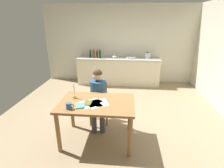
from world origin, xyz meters
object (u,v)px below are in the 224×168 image
(person_seated, at_px, (98,95))
(coffee_mug, at_px, (69,106))
(bottle_vinegar, at_px, (94,54))
(wine_glass_back_right, at_px, (110,54))
(wine_glass_near_sink, at_px, (120,54))
(stovetop_kettle, at_px, (148,56))
(dining_table, at_px, (97,108))
(bottle_wine_red, at_px, (97,54))
(book_magazine, at_px, (88,103))
(chair_at_table, at_px, (99,100))
(sink_unit, at_px, (131,57))
(mixing_bowl, at_px, (114,57))
(wine_glass_by_kettle, at_px, (118,54))
(wine_glass_back_left, at_px, (113,54))
(book_cookery, at_px, (80,106))
(bottle_sauce, at_px, (100,54))
(candlestick, at_px, (75,94))
(bottle_oil, at_px, (90,54))

(person_seated, height_order, coffee_mug, person_seated)
(bottle_vinegar, distance_m, wine_glass_back_right, 0.58)
(wine_glass_near_sink, bearing_deg, stovetop_kettle, -9.44)
(dining_table, height_order, bottle_wine_red, bottle_wine_red)
(book_magazine, relative_size, wine_glass_near_sink, 1.21)
(chair_at_table, distance_m, sink_unit, 2.57)
(dining_table, distance_m, sink_unit, 3.17)
(mixing_bowl, bearing_deg, bottle_vinegar, -176.44)
(chair_at_table, height_order, stovetop_kettle, stovetop_kettle)
(chair_at_table, distance_m, person_seated, 0.25)
(stovetop_kettle, bearing_deg, bottle_vinegar, -178.64)
(sink_unit, xyz_separation_m, wine_glass_by_kettle, (-0.45, 0.15, 0.09))
(wine_glass_back_left, bearing_deg, bottle_vinegar, -163.56)
(book_cookery, relative_size, bottle_sauce, 0.61)
(dining_table, bearing_deg, bottle_sauce, 97.87)
(chair_at_table, height_order, book_magazine, chair_at_table)
(dining_table, bearing_deg, candlestick, 164.16)
(bottle_vinegar, xyz_separation_m, wine_glass_back_right, (0.55, 0.19, -0.02))
(wine_glass_by_kettle, bearing_deg, person_seated, -94.68)
(candlestick, height_order, wine_glass_back_left, same)
(mixing_bowl, bearing_deg, sink_unit, 0.34)
(person_seated, bearing_deg, wine_glass_back_left, 88.32)
(wine_glass_back_left, bearing_deg, wine_glass_by_kettle, 0.00)
(candlestick, distance_m, bottle_sauce, 2.89)
(sink_unit, height_order, wine_glass_by_kettle, sink_unit)
(dining_table, height_order, sink_unit, sink_unit)
(bottle_vinegar, xyz_separation_m, wine_glass_back_left, (0.65, 0.19, -0.02))
(bottle_sauce, bearing_deg, chair_at_table, -81.94)
(bottle_wine_red, bearing_deg, stovetop_kettle, -2.15)
(candlestick, height_order, wine_glass_back_right, same)
(person_seated, distance_m, candlestick, 0.56)
(coffee_mug, distance_m, sink_unit, 3.53)
(bottle_oil, xyz_separation_m, bottle_sauce, (0.35, -0.11, 0.01))
(sink_unit, relative_size, wine_glass_near_sink, 2.34)
(coffee_mug, bearing_deg, mixing_bowl, 82.39)
(bottle_oil, bearing_deg, book_magazine, -78.98)
(candlestick, xyz_separation_m, bottle_oil, (-0.34, 2.99, 0.17))
(bottle_vinegar, height_order, wine_glass_back_right, bottle_vinegar)
(wine_glass_back_left, bearing_deg, person_seated, -91.68)
(book_magazine, relative_size, book_cookery, 0.99)
(book_magazine, height_order, wine_glass_near_sink, wine_glass_near_sink)
(book_magazine, bearing_deg, mixing_bowl, 87.98)
(bottle_vinegar, relative_size, bottle_wine_red, 1.19)
(wine_glass_back_left, bearing_deg, book_cookery, -94.30)
(bottle_vinegar, bearing_deg, stovetop_kettle, 1.36)
(coffee_mug, distance_m, wine_glass_back_right, 3.55)
(candlestick, bearing_deg, wine_glass_near_sink, 77.94)
(bottle_sauce, distance_m, wine_glass_back_right, 0.41)
(bottle_wine_red, distance_m, mixing_bowl, 0.60)
(chair_at_table, xyz_separation_m, wine_glass_near_sink, (0.33, 2.58, 0.53))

